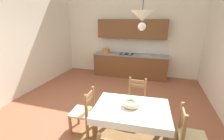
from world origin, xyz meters
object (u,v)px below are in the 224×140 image
dining_chair_window_side (190,137)px  pendant_lamp (142,17)px  dining_chair_tv_side (84,112)px  kitchen_cabinetry (130,55)px  fruit_bowl (131,103)px  dining_chair_kitchen_side (136,100)px  dining_table (131,115)px

dining_chair_window_side → pendant_lamp: bearing=-179.1°
dining_chair_tv_side → pendant_lamp: bearing=-8.4°
kitchen_cabinetry → dining_chair_window_side: kitchen_cabinetry is taller
dining_chair_tv_side → fruit_bowl: 1.01m
dining_chair_kitchen_side → fruit_bowl: bearing=-89.1°
pendant_lamp → fruit_bowl: bearing=132.3°
dining_chair_window_side → dining_chair_kitchen_side: size_ratio=1.00×
kitchen_cabinetry → pendant_lamp: pendant_lamp is taller
dining_chair_window_side → fruit_bowl: bearing=172.6°
dining_chair_window_side → pendant_lamp: 1.98m
dining_chair_tv_side → dining_table: bearing=-4.4°
fruit_bowl → dining_chair_window_side: bearing=-7.4°
fruit_bowl → pendant_lamp: size_ratio=0.37×
kitchen_cabinetry → dining_chair_kitchen_side: 2.85m
kitchen_cabinetry → dining_chair_kitchen_side: kitchen_cabinetry is taller
dining_chair_tv_side → fruit_bowl: (0.94, -0.02, 0.37)m
dining_table → fruit_bowl: size_ratio=4.46×
fruit_bowl → pendant_lamp: pendant_lamp is taller
dining_table → pendant_lamp: 1.62m
dining_chair_window_side → dining_chair_tv_side: size_ratio=1.00×
fruit_bowl → pendant_lamp: bearing=-47.7°
pendant_lamp → dining_chair_tv_side: bearing=171.6°
kitchen_cabinetry → fruit_bowl: kitchen_cabinetry is taller
dining_table → dining_chair_tv_side: 0.98m
dining_table → dining_chair_tv_side: dining_chair_tv_side is taller
dining_chair_window_side → pendant_lamp: (-0.84, -0.01, 1.79)m
kitchen_cabinetry → dining_chair_window_side: size_ratio=3.09×
dining_chair_kitchen_side → pendant_lamp: (0.14, -0.94, 1.79)m
dining_chair_kitchen_side → fruit_bowl: dining_chair_kitchen_side is taller
dining_chair_tv_side → dining_chair_kitchen_side: (0.93, 0.78, 0.00)m
pendant_lamp → kitchen_cabinetry: bearing=102.3°
dining_chair_window_side → fruit_bowl: 1.05m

